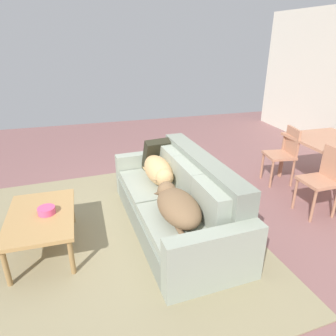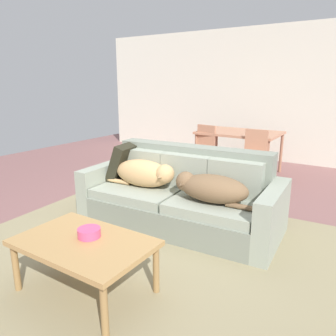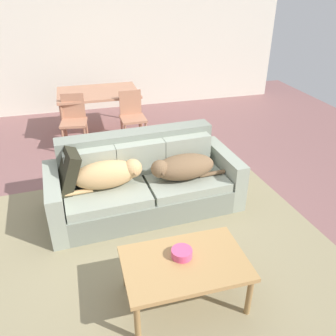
{
  "view_description": "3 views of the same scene",
  "coord_description": "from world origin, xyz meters",
  "px_view_note": "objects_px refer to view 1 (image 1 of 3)",
  "views": [
    {
      "loc": [
        3.21,
        -0.84,
        2.13
      ],
      "look_at": [
        0.01,
        0.09,
        0.69
      ],
      "focal_mm": 32.4,
      "sensor_mm": 36.0,
      "label": 1
    },
    {
      "loc": [
        2.02,
        -2.92,
        1.6
      ],
      "look_at": [
        0.06,
        0.14,
        0.65
      ],
      "focal_mm": 35.06,
      "sensor_mm": 36.0,
      "label": 2
    },
    {
      "loc": [
        -0.44,
        -3.4,
        2.51
      ],
      "look_at": [
        0.47,
        -0.1,
        0.62
      ],
      "focal_mm": 37.3,
      "sensor_mm": 36.0,
      "label": 3
    }
  ],
  "objects_px": {
    "dog_on_right_cushion": "(177,206)",
    "bowl_on_coffee_table": "(47,210)",
    "coffee_table": "(41,219)",
    "dining_chair_near_right": "(323,177)",
    "dog_on_left_cushion": "(159,171)",
    "dining_chair_near_left": "(284,152)",
    "throw_pillow_by_left_arm": "(160,154)",
    "couch": "(179,202)"
  },
  "relations": [
    {
      "from": "dog_on_right_cushion",
      "to": "throw_pillow_by_left_arm",
      "type": "relative_size",
      "value": 1.92
    },
    {
      "from": "dog_on_right_cushion",
      "to": "couch",
      "type": "bearing_deg",
      "value": 155.4
    },
    {
      "from": "coffee_table",
      "to": "bowl_on_coffee_table",
      "type": "height_order",
      "value": "bowl_on_coffee_table"
    },
    {
      "from": "dog_on_left_cushion",
      "to": "bowl_on_coffee_table",
      "type": "relative_size",
      "value": 5.06
    },
    {
      "from": "coffee_table",
      "to": "bowl_on_coffee_table",
      "type": "xyz_separation_m",
      "value": [
        -0.01,
        0.07,
        0.08
      ]
    },
    {
      "from": "couch",
      "to": "dog_on_left_cushion",
      "type": "bearing_deg",
      "value": -164.49
    },
    {
      "from": "coffee_table",
      "to": "throw_pillow_by_left_arm",
      "type": "bearing_deg",
      "value": 120.27
    },
    {
      "from": "couch",
      "to": "dog_on_left_cushion",
      "type": "relative_size",
      "value": 2.54
    },
    {
      "from": "dog_on_right_cushion",
      "to": "dining_chair_near_left",
      "type": "height_order",
      "value": "dining_chair_near_left"
    },
    {
      "from": "couch",
      "to": "throw_pillow_by_left_arm",
      "type": "relative_size",
      "value": 4.85
    },
    {
      "from": "dining_chair_near_left",
      "to": "dining_chair_near_right",
      "type": "xyz_separation_m",
      "value": [
        0.93,
        -0.08,
        0.0
      ]
    },
    {
      "from": "dining_chair_near_left",
      "to": "dog_on_right_cushion",
      "type": "bearing_deg",
      "value": -52.71
    },
    {
      "from": "dog_on_left_cushion",
      "to": "coffee_table",
      "type": "xyz_separation_m",
      "value": [
        0.45,
        -1.39,
        -0.18
      ]
    },
    {
      "from": "throw_pillow_by_left_arm",
      "to": "bowl_on_coffee_table",
      "type": "distance_m",
      "value": 1.71
    },
    {
      "from": "dining_chair_near_right",
      "to": "dog_on_left_cushion",
      "type": "bearing_deg",
      "value": -108.08
    },
    {
      "from": "dog_on_left_cushion",
      "to": "bowl_on_coffee_table",
      "type": "bearing_deg",
      "value": -75.02
    },
    {
      "from": "dog_on_left_cushion",
      "to": "dining_chair_near_left",
      "type": "bearing_deg",
      "value": 95.22
    },
    {
      "from": "couch",
      "to": "bowl_on_coffee_table",
      "type": "bearing_deg",
      "value": -92.33
    },
    {
      "from": "bowl_on_coffee_table",
      "to": "dining_chair_near_left",
      "type": "distance_m",
      "value": 3.48
    },
    {
      "from": "coffee_table",
      "to": "dining_chair_near_right",
      "type": "distance_m",
      "value": 3.39
    },
    {
      "from": "couch",
      "to": "dog_on_right_cushion",
      "type": "xyz_separation_m",
      "value": [
        0.44,
        -0.17,
        0.23
      ]
    },
    {
      "from": "dog_on_left_cushion",
      "to": "bowl_on_coffee_table",
      "type": "distance_m",
      "value": 1.4
    },
    {
      "from": "couch",
      "to": "dining_chair_near_right",
      "type": "height_order",
      "value": "dining_chair_near_right"
    },
    {
      "from": "couch",
      "to": "dog_on_right_cushion",
      "type": "bearing_deg",
      "value": -24.6
    },
    {
      "from": "dog_on_left_cushion",
      "to": "dog_on_right_cushion",
      "type": "relative_size",
      "value": 0.99
    },
    {
      "from": "bowl_on_coffee_table",
      "to": "coffee_table",
      "type": "bearing_deg",
      "value": -82.79
    },
    {
      "from": "dog_on_left_cushion",
      "to": "bowl_on_coffee_table",
      "type": "height_order",
      "value": "dog_on_left_cushion"
    },
    {
      "from": "throw_pillow_by_left_arm",
      "to": "dog_on_left_cushion",
      "type": "bearing_deg",
      "value": -16.96
    },
    {
      "from": "dog_on_left_cushion",
      "to": "throw_pillow_by_left_arm",
      "type": "relative_size",
      "value": 1.91
    },
    {
      "from": "dog_on_left_cushion",
      "to": "bowl_on_coffee_table",
      "type": "xyz_separation_m",
      "value": [
        0.44,
        -1.32,
        -0.1
      ]
    },
    {
      "from": "dining_chair_near_left",
      "to": "throw_pillow_by_left_arm",
      "type": "bearing_deg",
      "value": -85.39
    },
    {
      "from": "dog_on_right_cushion",
      "to": "throw_pillow_by_left_arm",
      "type": "height_order",
      "value": "throw_pillow_by_left_arm"
    },
    {
      "from": "dog_on_right_cushion",
      "to": "bowl_on_coffee_table",
      "type": "xyz_separation_m",
      "value": [
        -0.41,
        -1.3,
        -0.08
      ]
    },
    {
      "from": "coffee_table",
      "to": "dining_chair_near_left",
      "type": "relative_size",
      "value": 1.17
    },
    {
      "from": "couch",
      "to": "coffee_table",
      "type": "distance_m",
      "value": 1.53
    },
    {
      "from": "dog_on_right_cushion",
      "to": "throw_pillow_by_left_arm",
      "type": "bearing_deg",
      "value": 169.4
    },
    {
      "from": "coffee_table",
      "to": "bowl_on_coffee_table",
      "type": "bearing_deg",
      "value": 97.21
    },
    {
      "from": "throw_pillow_by_left_arm",
      "to": "dining_chair_near_right",
      "type": "relative_size",
      "value": 0.53
    },
    {
      "from": "bowl_on_coffee_table",
      "to": "dog_on_left_cushion",
      "type": "bearing_deg",
      "value": 108.41
    },
    {
      "from": "dining_chair_near_left",
      "to": "couch",
      "type": "bearing_deg",
      "value": -61.05
    },
    {
      "from": "dog_on_right_cushion",
      "to": "bowl_on_coffee_table",
      "type": "height_order",
      "value": "dog_on_right_cushion"
    },
    {
      "from": "bowl_on_coffee_table",
      "to": "dining_chair_near_right",
      "type": "relative_size",
      "value": 0.2
    }
  ]
}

